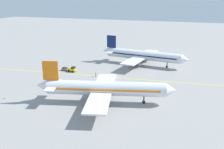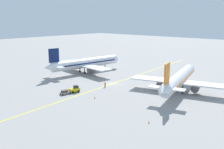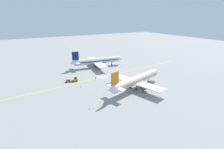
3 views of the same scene
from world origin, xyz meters
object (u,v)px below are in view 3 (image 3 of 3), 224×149
at_px(ground_crew_worker, 96,78).
at_px(traffic_cone_near_nose, 89,108).
at_px(airplane_adjacent_stand, 136,80).
at_px(baggage_tug_white, 75,79).
at_px(airplane_at_gate, 97,61).
at_px(traffic_cone_mid_apron, 81,87).
at_px(baggage_cart_trailing, 68,81).

relative_size(ground_crew_worker, traffic_cone_near_nose, 3.05).
relative_size(airplane_adjacent_stand, baggage_tug_white, 10.95).
bearing_deg(traffic_cone_near_nose, airplane_adjacent_stand, 104.89).
bearing_deg(airplane_at_gate, traffic_cone_mid_apron, -38.69).
height_order(airplane_adjacent_stand, ground_crew_worker, airplane_adjacent_stand).
height_order(ground_crew_worker, traffic_cone_mid_apron, ground_crew_worker).
distance_m(airplane_adjacent_stand, ground_crew_worker, 22.43).
xyz_separation_m(baggage_cart_trailing, traffic_cone_mid_apron, (9.17, 2.91, -0.49)).
xyz_separation_m(airplane_adjacent_stand, baggage_cart_trailing, (-22.72, -24.05, -2.95)).
relative_size(airplane_at_gate, traffic_cone_near_nose, 64.58).
bearing_deg(airplane_at_gate, traffic_cone_near_nose, -28.83).
bearing_deg(baggage_tug_white, airplane_at_gate, 130.71).
relative_size(baggage_cart_trailing, traffic_cone_mid_apron, 5.08).
bearing_deg(baggage_tug_white, traffic_cone_near_nose, -9.46).
relative_size(airplane_adjacent_stand, ground_crew_worker, 20.87).
height_order(airplane_adjacent_stand, traffic_cone_mid_apron, airplane_adjacent_stand).
bearing_deg(airplane_at_gate, baggage_tug_white, -49.29).
bearing_deg(ground_crew_worker, traffic_cone_mid_apron, -60.27).
bearing_deg(baggage_tug_white, ground_crew_worker, 75.58).
xyz_separation_m(baggage_tug_white, baggage_cart_trailing, (-0.53, -3.25, -0.14)).
bearing_deg(traffic_cone_near_nose, traffic_cone_mid_apron, 167.58).
bearing_deg(airplane_at_gate, baggage_cart_trailing, -54.10).
bearing_deg(airplane_adjacent_stand, traffic_cone_mid_apron, -122.64).
bearing_deg(airplane_adjacent_stand, ground_crew_worker, -151.54).
xyz_separation_m(airplane_adjacent_stand, traffic_cone_mid_apron, (-13.54, -21.15, -3.43)).
relative_size(airplane_adjacent_stand, baggage_cart_trailing, 12.56).
height_order(ground_crew_worker, traffic_cone_near_nose, ground_crew_worker).
height_order(airplane_at_gate, airplane_adjacent_stand, same).
xyz_separation_m(airplane_at_gate, traffic_cone_near_nose, (47.21, -25.99, -3.43)).
relative_size(baggage_tug_white, ground_crew_worker, 1.91).
distance_m(baggage_cart_trailing, traffic_cone_mid_apron, 9.64).
bearing_deg(airplane_adjacent_stand, traffic_cone_near_nose, -75.11).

